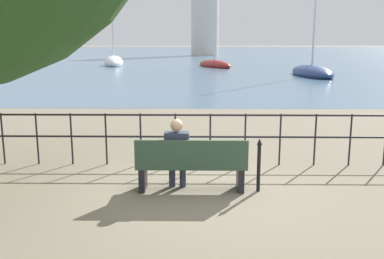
{
  "coord_description": "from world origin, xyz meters",
  "views": [
    {
      "loc": [
        0.12,
        -6.86,
        2.42
      ],
      "look_at": [
        0.0,
        0.5,
        0.93
      ],
      "focal_mm": 40.0,
      "sensor_mm": 36.0,
      "label": 1
    }
  ],
  "objects_px": {
    "park_bench": "(191,166)",
    "seated_person_left": "(177,151)",
    "closed_umbrella": "(259,162)",
    "sailboat_3": "(312,72)",
    "sailboat_0": "(214,65)",
    "sailboat_2": "(114,62)"
  },
  "relations": [
    {
      "from": "park_bench",
      "to": "sailboat_0",
      "type": "height_order",
      "value": "sailboat_0"
    },
    {
      "from": "sailboat_2",
      "to": "park_bench",
      "type": "bearing_deg",
      "value": -86.17
    },
    {
      "from": "seated_person_left",
      "to": "sailboat_0",
      "type": "distance_m",
      "value": 38.01
    },
    {
      "from": "sailboat_2",
      "to": "sailboat_3",
      "type": "relative_size",
      "value": 0.74
    },
    {
      "from": "park_bench",
      "to": "seated_person_left",
      "type": "xyz_separation_m",
      "value": [
        -0.24,
        0.08,
        0.23
      ]
    },
    {
      "from": "sailboat_2",
      "to": "sailboat_3",
      "type": "xyz_separation_m",
      "value": [
        17.98,
        -15.02,
        -0.05
      ]
    },
    {
      "from": "sailboat_2",
      "to": "seated_person_left",
      "type": "bearing_deg",
      "value": -86.47
    },
    {
      "from": "sailboat_0",
      "to": "sailboat_3",
      "type": "bearing_deg",
      "value": -83.11
    },
    {
      "from": "closed_umbrella",
      "to": "sailboat_3",
      "type": "xyz_separation_m",
      "value": [
        7.56,
        25.88,
        -0.22
      ]
    },
    {
      "from": "sailboat_0",
      "to": "park_bench",
      "type": "bearing_deg",
      "value": -115.46
    },
    {
      "from": "park_bench",
      "to": "seated_person_left",
      "type": "distance_m",
      "value": 0.34
    },
    {
      "from": "sailboat_3",
      "to": "closed_umbrella",
      "type": "bearing_deg",
      "value": -108.46
    },
    {
      "from": "seated_person_left",
      "to": "sailboat_2",
      "type": "height_order",
      "value": "sailboat_2"
    },
    {
      "from": "closed_umbrella",
      "to": "sailboat_3",
      "type": "height_order",
      "value": "sailboat_3"
    },
    {
      "from": "sailboat_3",
      "to": "sailboat_0",
      "type": "bearing_deg",
      "value": 117.56
    },
    {
      "from": "sailboat_0",
      "to": "sailboat_2",
      "type": "relative_size",
      "value": 0.94
    },
    {
      "from": "seated_person_left",
      "to": "sailboat_3",
      "type": "bearing_deg",
      "value": 70.94
    },
    {
      "from": "park_bench",
      "to": "sailboat_2",
      "type": "distance_m",
      "value": 41.95
    },
    {
      "from": "seated_person_left",
      "to": "sailboat_3",
      "type": "height_order",
      "value": "sailboat_3"
    },
    {
      "from": "park_bench",
      "to": "seated_person_left",
      "type": "height_order",
      "value": "seated_person_left"
    },
    {
      "from": "seated_person_left",
      "to": "sailboat_2",
      "type": "xyz_separation_m",
      "value": [
        -9.07,
        40.83,
        -0.33
      ]
    },
    {
      "from": "seated_person_left",
      "to": "park_bench",
      "type": "bearing_deg",
      "value": -17.87
    }
  ]
}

